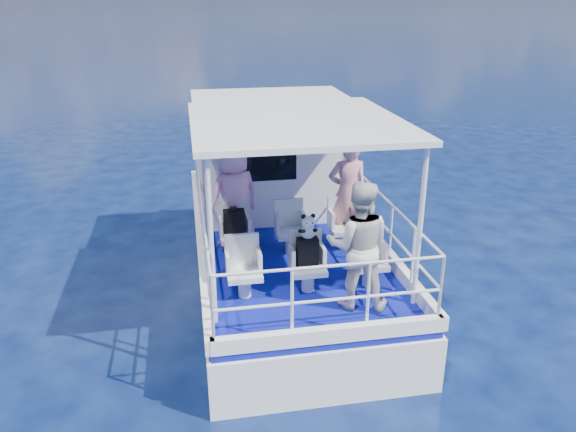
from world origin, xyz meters
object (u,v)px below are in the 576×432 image
object	(u,v)px
passenger_stbd_aft	(358,245)
panda	(308,226)
backpack_center	(307,253)
passenger_port_fwd	(234,197)

from	to	relation	value
passenger_stbd_aft	panda	bearing A→B (deg)	-25.59
passenger_stbd_aft	backpack_center	distance (m)	0.80
passenger_stbd_aft	panda	distance (m)	0.76
passenger_port_fwd	passenger_stbd_aft	distance (m)	2.58
panda	passenger_stbd_aft	bearing A→B (deg)	-41.18
panda	backpack_center	bearing A→B (deg)	-120.60
passenger_port_fwd	passenger_stbd_aft	xyz separation A→B (m)	(1.42, -2.16, -0.01)
backpack_center	panda	xyz separation A→B (m)	(0.01, 0.01, 0.39)
panda	passenger_port_fwd	bearing A→B (deg)	117.20
passenger_stbd_aft	backpack_center	world-z (taller)	passenger_stbd_aft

